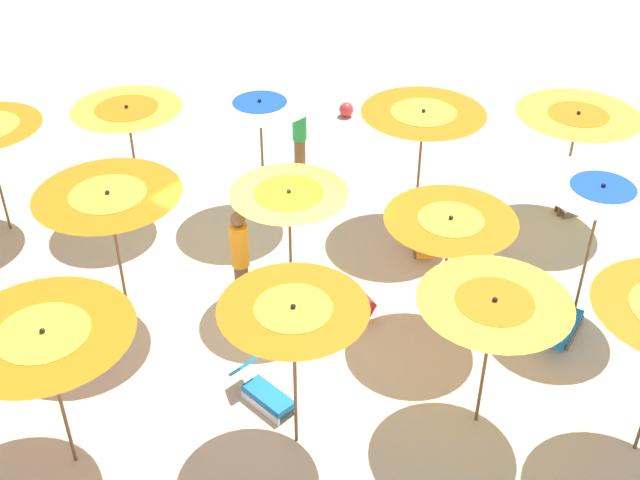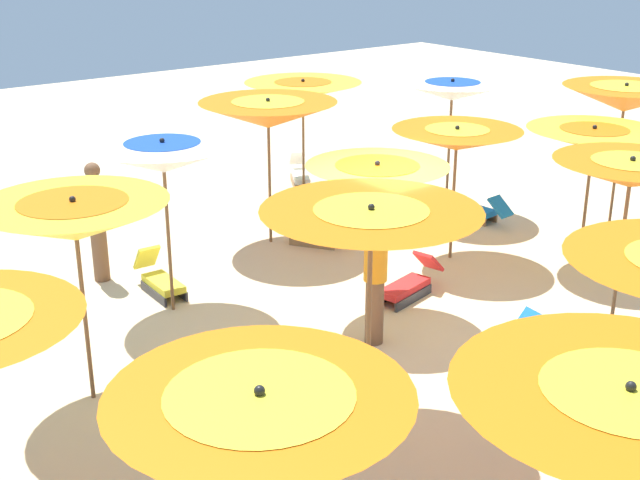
{
  "view_description": "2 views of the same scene",
  "coord_description": "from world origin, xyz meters",
  "px_view_note": "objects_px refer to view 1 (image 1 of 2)",
  "views": [
    {
      "loc": [
        7.97,
        6.78,
        8.77
      ],
      "look_at": [
        -1.21,
        0.09,
        0.86
      ],
      "focal_mm": 45.17,
      "sensor_mm": 36.0,
      "label": 1
    },
    {
      "loc": [
        7.51,
        -7.16,
        5.11
      ],
      "look_at": [
        -1.17,
        -0.39,
        1.0
      ],
      "focal_mm": 47.64,
      "sensor_mm": 36.0,
      "label": 2
    }
  ],
  "objects_px": {
    "beach_umbrella_12": "(260,112)",
    "beach_ball": "(346,110)",
    "lounger_4": "(423,241)",
    "lounger_0": "(264,392)",
    "beach_umbrella_2": "(294,318)",
    "beach_umbrella_3": "(493,310)",
    "beach_umbrella_11": "(128,118)",
    "beach_umbrella_7": "(289,202)",
    "lounger_3": "(564,327)",
    "beach_umbrella_9": "(601,196)",
    "lounger_1": "(584,201)",
    "beach_umbrella_14": "(577,122)",
    "beachgoer_1": "(240,258)",
    "lounger_5": "(289,193)",
    "beachgoer_2": "(300,134)",
    "beach_umbrella_8": "(450,228)",
    "beach_umbrella_13": "(423,123)",
    "lounger_2": "(333,303)",
    "beach_umbrella_6": "(110,206)",
    "beach_umbrella_1": "(46,345)"
  },
  "relations": [
    {
      "from": "lounger_1",
      "to": "beachgoer_2",
      "type": "height_order",
      "value": "beachgoer_2"
    },
    {
      "from": "lounger_3",
      "to": "lounger_5",
      "type": "relative_size",
      "value": 1.1
    },
    {
      "from": "lounger_1",
      "to": "beach_umbrella_9",
      "type": "bearing_deg",
      "value": 49.35
    },
    {
      "from": "beachgoer_2",
      "to": "lounger_3",
      "type": "bearing_deg",
      "value": 48.98
    },
    {
      "from": "beach_umbrella_7",
      "to": "lounger_2",
      "type": "distance_m",
      "value": 1.94
    },
    {
      "from": "beach_umbrella_6",
      "to": "beach_umbrella_14",
      "type": "xyz_separation_m",
      "value": [
        -7.22,
        4.56,
        -0.16
      ]
    },
    {
      "from": "beach_umbrella_7",
      "to": "lounger_4",
      "type": "xyz_separation_m",
      "value": [
        -2.6,
        1.1,
        -1.75
      ]
    },
    {
      "from": "lounger_4",
      "to": "beach_umbrella_13",
      "type": "bearing_deg",
      "value": 7.07
    },
    {
      "from": "beach_umbrella_2",
      "to": "beach_umbrella_11",
      "type": "distance_m",
      "value": 6.59
    },
    {
      "from": "beach_umbrella_1",
      "to": "beach_umbrella_13",
      "type": "distance_m",
      "value": 7.81
    },
    {
      "from": "beach_umbrella_3",
      "to": "beachgoer_2",
      "type": "xyz_separation_m",
      "value": [
        -4.1,
        -6.3,
        -1.07
      ]
    },
    {
      "from": "lounger_3",
      "to": "lounger_2",
      "type": "bearing_deg",
      "value": 112.5
    },
    {
      "from": "beach_umbrella_8",
      "to": "beachgoer_1",
      "type": "relative_size",
      "value": 1.16
    },
    {
      "from": "beach_umbrella_12",
      "to": "beach_ball",
      "type": "xyz_separation_m",
      "value": [
        -4.55,
        -1.14,
        -2.04
      ]
    },
    {
      "from": "beach_umbrella_2",
      "to": "beach_ball",
      "type": "height_order",
      "value": "beach_umbrella_2"
    },
    {
      "from": "beach_umbrella_11",
      "to": "beach_umbrella_7",
      "type": "bearing_deg",
      "value": 85.36
    },
    {
      "from": "lounger_3",
      "to": "beach_umbrella_11",
      "type": "bearing_deg",
      "value": 96.18
    },
    {
      "from": "beach_umbrella_6",
      "to": "beach_umbrella_3",
      "type": "bearing_deg",
      "value": 103.75
    },
    {
      "from": "beach_umbrella_7",
      "to": "beach_umbrella_14",
      "type": "distance_m",
      "value": 5.87
    },
    {
      "from": "beach_umbrella_7",
      "to": "lounger_2",
      "type": "relative_size",
      "value": 1.68
    },
    {
      "from": "beach_umbrella_7",
      "to": "beachgoer_1",
      "type": "xyz_separation_m",
      "value": [
        0.63,
        -0.55,
        -0.97
      ]
    },
    {
      "from": "beachgoer_2",
      "to": "beach_ball",
      "type": "relative_size",
      "value": 5.22
    },
    {
      "from": "beach_umbrella_3",
      "to": "beach_umbrella_12",
      "type": "bearing_deg",
      "value": -112.56
    },
    {
      "from": "beach_umbrella_2",
      "to": "beach_umbrella_3",
      "type": "height_order",
      "value": "beach_umbrella_2"
    },
    {
      "from": "lounger_0",
      "to": "beachgoer_2",
      "type": "distance_m",
      "value": 6.73
    },
    {
      "from": "lounger_5",
      "to": "lounger_0",
      "type": "bearing_deg",
      "value": 36.67
    },
    {
      "from": "beachgoer_2",
      "to": "beach_umbrella_7",
      "type": "bearing_deg",
      "value": 8.13
    },
    {
      "from": "lounger_3",
      "to": "beach_umbrella_3",
      "type": "bearing_deg",
      "value": 168.45
    },
    {
      "from": "beach_umbrella_9",
      "to": "lounger_5",
      "type": "relative_size",
      "value": 2.27
    },
    {
      "from": "beach_umbrella_9",
      "to": "lounger_1",
      "type": "relative_size",
      "value": 1.94
    },
    {
      "from": "beach_umbrella_1",
      "to": "beach_umbrella_6",
      "type": "distance_m",
      "value": 2.97
    },
    {
      "from": "beach_umbrella_1",
      "to": "beachgoer_2",
      "type": "relative_size",
      "value": 1.28
    },
    {
      "from": "lounger_4",
      "to": "lounger_0",
      "type": "bearing_deg",
      "value": 147.4
    },
    {
      "from": "beach_umbrella_3",
      "to": "beach_umbrella_7",
      "type": "bearing_deg",
      "value": -99.05
    },
    {
      "from": "beach_umbrella_12",
      "to": "lounger_1",
      "type": "bearing_deg",
      "value": 127.1
    },
    {
      "from": "beach_umbrella_6",
      "to": "lounger_3",
      "type": "height_order",
      "value": "beach_umbrella_6"
    },
    {
      "from": "lounger_4",
      "to": "beach_umbrella_1",
      "type": "bearing_deg",
      "value": 135.95
    },
    {
      "from": "beach_umbrella_2",
      "to": "beach_umbrella_3",
      "type": "bearing_deg",
      "value": 134.47
    },
    {
      "from": "beach_umbrella_8",
      "to": "lounger_0",
      "type": "xyz_separation_m",
      "value": [
        3.0,
        -1.26,
        -1.76
      ]
    },
    {
      "from": "beach_umbrella_2",
      "to": "lounger_5",
      "type": "height_order",
      "value": "beach_umbrella_2"
    },
    {
      "from": "beach_umbrella_1",
      "to": "beachgoer_2",
      "type": "height_order",
      "value": "beach_umbrella_1"
    },
    {
      "from": "lounger_5",
      "to": "beachgoer_2",
      "type": "height_order",
      "value": "beachgoer_2"
    },
    {
      "from": "lounger_0",
      "to": "lounger_4",
      "type": "distance_m",
      "value": 4.74
    },
    {
      "from": "beach_umbrella_9",
      "to": "beachgoer_2",
      "type": "xyz_separation_m",
      "value": [
        -0.92,
        -6.53,
        -1.31
      ]
    },
    {
      "from": "beach_umbrella_9",
      "to": "beachgoer_2",
      "type": "height_order",
      "value": "beach_umbrella_9"
    },
    {
      "from": "lounger_4",
      "to": "beachgoer_2",
      "type": "bearing_deg",
      "value": 42.75
    },
    {
      "from": "beach_umbrella_7",
      "to": "lounger_0",
      "type": "height_order",
      "value": "beach_umbrella_7"
    },
    {
      "from": "beach_umbrella_1",
      "to": "beach_umbrella_9",
      "type": "relative_size",
      "value": 0.94
    },
    {
      "from": "beach_umbrella_13",
      "to": "lounger_2",
      "type": "distance_m",
      "value": 3.73
    },
    {
      "from": "beach_umbrella_13",
      "to": "beach_umbrella_9",
      "type": "bearing_deg",
      "value": 78.8
    }
  ]
}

